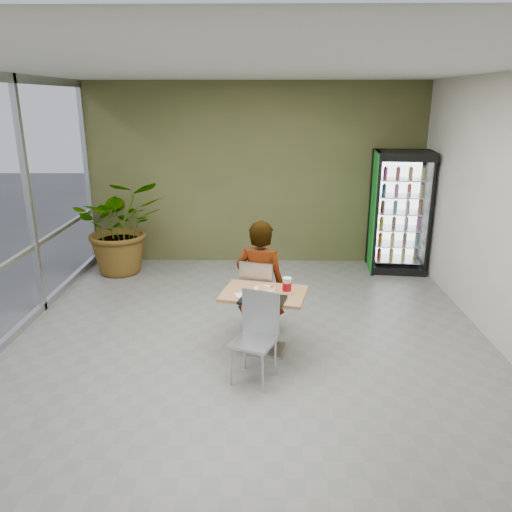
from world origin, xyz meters
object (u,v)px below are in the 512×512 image
Objects in this scene: soda_cup at (287,286)px; chair_near at (257,329)px; seated_woman at (260,287)px; beverage_fridge at (400,212)px; cafeteria_tray at (262,300)px; potted_plant at (121,226)px; dining_table at (264,309)px; chair_far at (258,290)px.

chair_near is at bearing -121.62° from soda_cup.
beverage_fridge is (2.38, 2.46, 0.45)m from seated_woman.
chair_near is 0.37m from cafeteria_tray.
cafeteria_tray is at bearing -52.10° from potted_plant.
chair_near is (-0.07, -0.58, 0.02)m from dining_table.
soda_cup is at bearing -117.85° from beverage_fridge.
potted_plant reaches higher than soda_cup.
chair_far is at bearing 97.74° from dining_table.
soda_cup is at bearing 40.43° from cafeteria_tray.
chair_near is at bearing 106.03° from chair_far.
dining_table is 1.12× the size of chair_near.
dining_table is 0.35m from cafeteria_tray.
chair_near is at bearing -97.04° from dining_table.
seated_woman is 1.09× the size of potted_plant.
soda_cup is at bearing 133.10° from seated_woman.
dining_table is at bearing -49.40° from potted_plant.
beverage_fridge reaches higher than potted_plant.
beverage_fridge reaches higher than soda_cup.
dining_table is at bearing 113.76° from chair_far.
potted_plant is at bearing 127.90° from cafeteria_tray.
beverage_fridge reaches higher than chair_near.
chair_near reaches higher than soda_cup.
chair_near is 5.08× the size of soda_cup.
beverage_fridge reaches higher than chair_far.
soda_cup is at bearing -6.54° from dining_table.
soda_cup is at bearing 80.53° from chair_near.
soda_cup reaches higher than cafeteria_tray.
cafeteria_tray is (0.06, -0.80, 0.20)m from chair_far.
chair_far is 0.55× the size of seated_woman.
beverage_fridge is 1.27× the size of potted_plant.
seated_woman is 3.63× the size of cafeteria_tray.
beverage_fridge reaches higher than cafeteria_tray.
beverage_fridge is at bearing 55.93° from soda_cup.
cafeteria_tray is (-0.28, -0.24, -0.08)m from soda_cup.
chair_near is 0.54× the size of seated_woman.
chair_far is 1.10m from chair_near.
dining_table is at bearing 86.79° from cafeteria_tray.
chair_far is 0.82m from cafeteria_tray.
seated_woman is at bearing 94.34° from dining_table.
cafeteria_tray is 0.24× the size of beverage_fridge.
soda_cup is (0.27, -0.03, 0.31)m from dining_table.
chair_far is 1.98× the size of cafeteria_tray.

